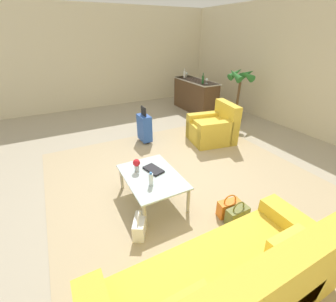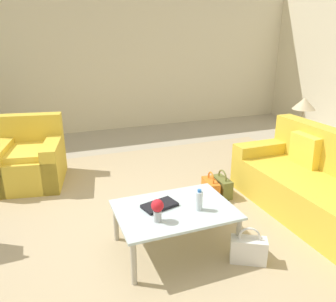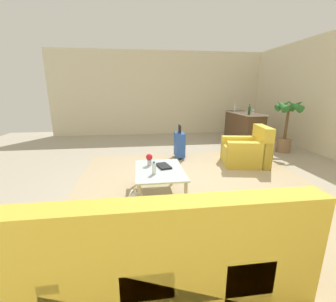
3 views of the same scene
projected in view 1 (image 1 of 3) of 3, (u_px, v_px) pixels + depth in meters
The scene contains 20 objects.
ground_plane at pixel (169, 177), 4.04m from camera, with size 12.00×12.00×0.00m, color #A89E89.
wall_back at pixel (330, 71), 4.98m from camera, with size 10.24×0.12×3.10m, color beige.
wall_left at pixel (96, 59), 7.27m from camera, with size 0.12×8.00×3.10m, color beige.
area_rug at pixel (197, 193), 3.65m from camera, with size 5.20×4.40×0.01m, color tan.
couch at pixel (227, 295), 1.93m from camera, with size 0.89×2.31×0.93m.
armchair at pixel (214, 129), 5.28m from camera, with size 1.01×1.08×0.90m.
coffee_table at pixel (152, 178), 3.34m from camera, with size 1.08×0.77×0.43m.
water_bottle at pixel (151, 179), 3.08m from camera, with size 0.06×0.06×0.20m.
coffee_table_book at pixel (153, 170), 3.44m from camera, with size 0.32×0.18×0.03m, color black.
flower_vase at pixel (137, 164), 3.37m from camera, with size 0.11×0.11×0.21m.
bar_console at pixel (195, 95), 7.30m from camera, with size 1.79×0.62×0.98m.
wine_glass_leftmost at pixel (187, 74), 7.52m from camera, with size 0.08×0.08×0.15m.
wine_glass_left_of_centre at pixel (207, 80), 6.53m from camera, with size 0.08×0.08×0.15m.
wine_bottle_clear at pixel (184, 74), 7.37m from camera, with size 0.07×0.07×0.30m.
wine_bottle_green at pixel (203, 79), 6.56m from camera, with size 0.07×0.07×0.30m.
suitcase_blue at pixel (144, 127), 5.21m from camera, with size 0.40×0.23×0.85m.
handbag_orange at pixel (229, 208), 3.15m from camera, with size 0.18×0.34×0.36m.
handbag_white at pixel (140, 226), 2.86m from camera, with size 0.35×0.28×0.36m.
handbag_olive at pixel (237, 215), 3.02m from camera, with size 0.14×0.32×0.36m.
potted_palm at pixel (239, 91), 6.37m from camera, with size 0.64×0.64×1.49m.
Camera 1 is at (2.96, -1.57, 2.31)m, focal length 24.00 mm.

